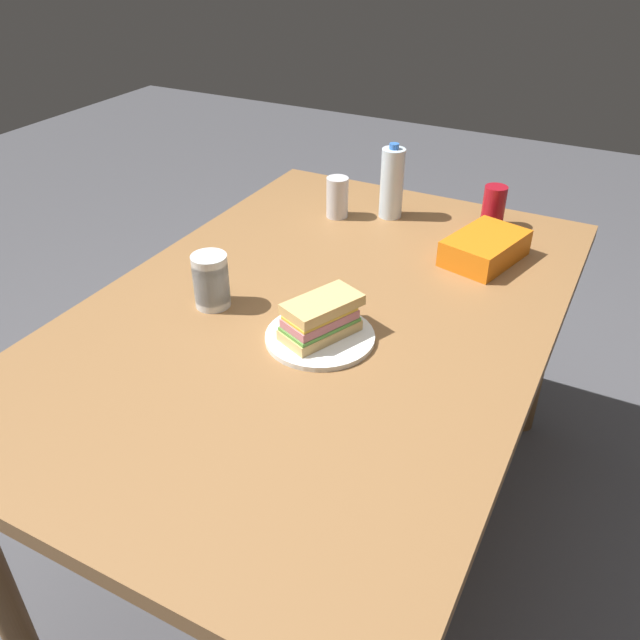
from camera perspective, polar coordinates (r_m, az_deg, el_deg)
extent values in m
plane|color=#4C4C51|center=(2.04, 0.00, -17.18)|extent=(8.00, 8.00, 0.00)
cube|color=olive|center=(1.55, 0.00, 0.50)|extent=(1.57, 1.04, 0.04)
cylinder|color=brown|center=(2.23, 18.80, -1.87)|extent=(0.07, 0.07, 0.72)
cylinder|color=brown|center=(2.45, -1.50, 3.51)|extent=(0.07, 0.07, 0.72)
cylinder|color=white|center=(1.42, 0.00, -1.48)|extent=(0.24, 0.24, 0.01)
cube|color=#DBB26B|center=(1.41, 0.00, -0.88)|extent=(0.19, 0.15, 0.02)
cube|color=#599E3F|center=(1.40, 0.00, -0.34)|extent=(0.18, 0.14, 0.01)
cube|color=#C6727A|center=(1.40, 0.00, 0.14)|extent=(0.18, 0.14, 0.02)
cube|color=yellow|center=(1.39, 0.00, 0.59)|extent=(0.17, 0.13, 0.01)
cube|color=#DBB26B|center=(1.39, 0.23, 1.38)|extent=(0.19, 0.15, 0.02)
cylinder|color=maroon|center=(1.98, 15.02, 9.61)|extent=(0.07, 0.07, 0.12)
cube|color=orange|center=(1.78, 14.29, 6.15)|extent=(0.26, 0.20, 0.07)
cylinder|color=silver|center=(1.97, 6.33, 11.85)|extent=(0.07, 0.07, 0.21)
cylinder|color=blue|center=(1.94, 6.54, 14.94)|extent=(0.03, 0.03, 0.02)
cylinder|color=silver|center=(1.54, -9.49, 2.84)|extent=(0.08, 0.08, 0.09)
cylinder|color=silver|center=(1.53, -9.55, 3.42)|extent=(0.08, 0.08, 0.09)
cylinder|color=silver|center=(1.53, -9.62, 4.01)|extent=(0.08, 0.08, 0.09)
cylinder|color=silver|center=(1.98, 1.53, 10.73)|extent=(0.07, 0.07, 0.12)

